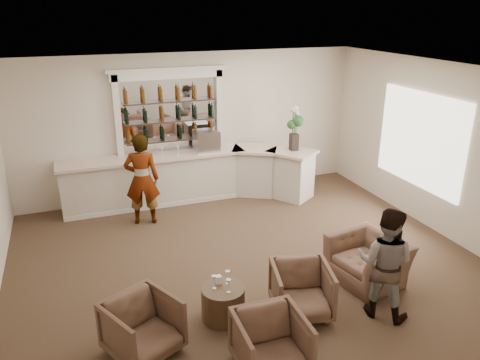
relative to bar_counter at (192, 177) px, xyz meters
name	(u,v)px	position (x,y,z in m)	size (l,w,h in m)	color
ground	(246,260)	(0.16, -3.00, -0.57)	(8.00, 8.00, 0.00)	#4D3726
room_shell	(240,122)	(0.33, -2.29, 1.77)	(8.04, 7.02, 3.32)	beige
bar_counter	(192,177)	(0.00, 0.00, 0.00)	(5.72, 1.80, 1.14)	beige
back_bar_alcove	(170,111)	(-0.34, 0.41, 1.46)	(2.64, 0.25, 3.00)	white
cocktail_table	(223,303)	(-0.72, -4.39, -0.32)	(0.63, 0.63, 0.50)	#503922
sommelier	(142,179)	(-1.24, -0.79, 0.38)	(0.69, 0.46, 1.90)	gray
guest	(385,263)	(1.47, -5.08, 0.26)	(0.81, 0.63, 1.67)	gray
armchair_left	(143,327)	(-1.92, -4.71, -0.19)	(0.83, 0.85, 0.77)	brown
armchair_center	(271,345)	(-0.51, -5.59, -0.19)	(0.83, 0.85, 0.78)	brown
armchair_right	(301,290)	(0.38, -4.68, -0.19)	(0.82, 0.85, 0.77)	brown
armchair_far	(368,260)	(1.80, -4.27, -0.21)	(1.13, 0.99, 0.73)	brown
espresso_machine	(206,141)	(0.39, 0.08, 0.80)	(0.54, 0.45, 0.47)	silver
flower_vase	(295,126)	(2.27, -0.58, 1.14)	(0.27, 0.27, 1.02)	black
wine_glass_bar_left	(178,150)	(-0.29, -0.01, 0.67)	(0.07, 0.07, 0.21)	white
wine_glass_bar_right	(162,151)	(-0.64, 0.07, 0.67)	(0.07, 0.07, 0.21)	white
wine_glass_tbl_a	(214,282)	(-0.84, -4.36, 0.03)	(0.07, 0.07, 0.21)	white
wine_glass_tbl_b	(228,277)	(-0.62, -4.31, 0.03)	(0.07, 0.07, 0.21)	white
wine_glass_tbl_c	(229,286)	(-0.68, -4.52, 0.03)	(0.07, 0.07, 0.21)	white
napkin_holder	(218,280)	(-0.74, -4.25, -0.01)	(0.08, 0.08, 0.12)	white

